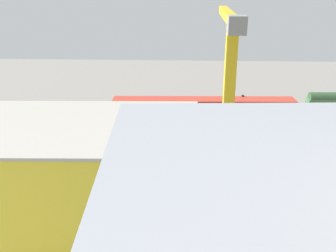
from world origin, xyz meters
The scene contains 26 objects.
ground_plane centered at (0.00, 0.00, 0.00)m, with size 200.16×200.16×0.00m, color gray.
rail_bed centered at (0.00, -22.48, 0.00)m, with size 125.10×13.46×0.01m, color #665E54.
street_asphalt centered at (0.00, 3.14, 0.00)m, with size 125.10×9.00×0.01m, color #38383D.
track_rails centered at (0.00, -22.48, 0.18)m, with size 125.03×11.24×0.12m.
platform_canopy_near centered at (14.33, -14.77, 4.06)m, with size 62.41×7.23×4.27m.
platform_canopy_far centered at (-9.90, -22.22, 4.32)m, with size 50.46×7.00×4.59m.
locomotive centered at (-27.66, -25.21, 1.74)m, with size 16.45×3.19×4.99m.
parked_car_0 centered at (-21.49, -0.15, 0.71)m, with size 4.58×2.08×1.58m.
parked_car_1 centered at (-15.41, -0.38, 0.81)m, with size 4.28×2.05×1.82m.
parked_car_2 centered at (-8.77, -0.12, 0.74)m, with size 4.76×1.92×1.67m.
parked_car_3 centered at (-3.40, 0.17, 0.69)m, with size 4.39×2.10×1.55m.
parked_car_4 centered at (2.84, -0.42, 0.75)m, with size 4.61×2.02×1.68m.
parked_car_5 centered at (9.29, -0.21, 0.82)m, with size 4.69×1.83×1.86m.
parked_car_6 centered at (15.47, -0.27, 0.79)m, with size 4.36×1.78×1.78m.
parked_car_7 centered at (20.59, 0.11, 0.83)m, with size 4.58×1.85×1.87m.
construction_building centered at (10.96, 29.81, 7.99)m, with size 35.31×20.98×15.98m, color yellow.
construction_roof_slab centered at (10.96, 29.81, 16.18)m, with size 35.91×21.58×0.40m, color #B7B2A8.
tower_crane centered at (-10.25, 28.36, 18.77)m, with size 3.60×26.79×31.31m.
box_truck_0 centered at (6.95, 12.38, 1.70)m, with size 8.82×2.96×3.52m.
box_truck_1 centered at (17.51, 13.43, 1.57)m, with size 8.33×2.68×3.17m.
box_truck_2 centered at (6.27, 12.50, 1.58)m, with size 10.26×3.18×3.20m.
street_tree_0 centered at (-8.98, 9.11, 4.85)m, with size 5.25×5.25×7.49m.
street_tree_1 centered at (25.40, 8.02, 5.37)m, with size 5.65×5.65×8.20m.
street_tree_2 centered at (5.81, 7.80, 5.76)m, with size 5.46×5.46×8.50m.
street_tree_4 centered at (-11.92, 7.78, 4.01)m, with size 4.24×4.24×6.16m.
traffic_light centered at (8.50, -1.84, 4.08)m, with size 0.50×0.36×6.11m.
Camera 1 is at (-4.38, 77.64, 34.66)m, focal length 40.20 mm.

